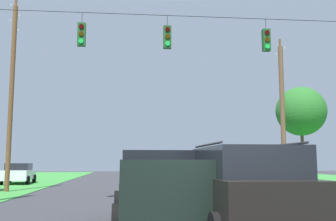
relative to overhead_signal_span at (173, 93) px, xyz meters
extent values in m
cube|color=white|center=(-0.06, -0.53, -4.41)|extent=(2.50, 0.15, 0.01)
cube|color=white|center=(-0.06, 5.72, -4.41)|extent=(2.50, 0.15, 0.01)
cube|color=white|center=(-0.06, 13.74, -4.41)|extent=(2.50, 0.15, 0.01)
cube|color=white|center=(-0.06, 22.33, -4.41)|extent=(2.50, 0.15, 0.01)
cube|color=white|center=(-0.06, 28.77, -4.41)|extent=(2.50, 0.15, 0.01)
cylinder|color=black|center=(0.00, 0.00, 3.28)|extent=(15.80, 0.02, 0.02)
cylinder|color=black|center=(-3.72, 0.00, 3.05)|extent=(0.02, 0.02, 0.46)
cube|color=#19471E|center=(-3.72, 0.00, 2.34)|extent=(0.32, 0.24, 0.95)
cylinder|color=#310503|center=(-3.72, -0.14, 2.64)|extent=(0.20, 0.04, 0.20)
cylinder|color=#352203|center=(-3.72, -0.14, 2.34)|extent=(0.20, 0.04, 0.20)
cylinder|color=green|center=(-3.72, -0.14, 2.04)|extent=(0.20, 0.04, 0.20)
cylinder|color=black|center=(-0.24, 0.00, 3.05)|extent=(0.02, 0.02, 0.46)
cube|color=#19471E|center=(-0.24, 0.00, 2.34)|extent=(0.32, 0.24, 0.95)
cylinder|color=#310503|center=(-0.24, -0.14, 2.64)|extent=(0.20, 0.04, 0.20)
cylinder|color=#352203|center=(-0.24, -0.14, 2.34)|extent=(0.20, 0.04, 0.20)
cylinder|color=green|center=(-0.24, -0.14, 2.04)|extent=(0.20, 0.04, 0.20)
cylinder|color=black|center=(3.98, 0.00, 3.05)|extent=(0.02, 0.02, 0.46)
cube|color=#19471E|center=(3.98, 0.00, 2.34)|extent=(0.32, 0.24, 0.95)
cylinder|color=#310503|center=(3.98, -0.14, 2.64)|extent=(0.20, 0.04, 0.20)
cylinder|color=#352203|center=(3.98, -0.14, 2.34)|extent=(0.20, 0.04, 0.20)
cylinder|color=green|center=(3.98, -0.14, 2.04)|extent=(0.20, 0.04, 0.20)
cube|color=black|center=(-1.00, -5.53, -3.59)|extent=(2.11, 5.44, 0.85)
cube|color=black|center=(-1.01, -4.88, -2.81)|extent=(1.89, 1.94, 0.70)
cube|color=black|center=(-1.91, -6.90, -2.94)|extent=(0.15, 2.38, 0.45)
cube|color=black|center=(-0.03, -6.86, -2.94)|extent=(0.15, 2.38, 0.45)
cube|color=black|center=(-0.95, -8.18, -2.94)|extent=(1.96, 0.14, 0.45)
cylinder|color=black|center=(-2.04, -3.72, -4.01)|extent=(0.30, 0.81, 0.80)
cylinder|color=black|center=(-0.04, -3.68, -4.01)|extent=(0.30, 0.81, 0.80)
cylinder|color=black|center=(0.04, -7.35, -4.01)|extent=(0.30, 0.81, 0.80)
cube|color=black|center=(0.81, -6.97, -3.56)|extent=(2.00, 4.82, 0.95)
cube|color=black|center=(0.81, -7.12, -2.76)|extent=(1.83, 3.22, 0.65)
cylinder|color=black|center=(-0.04, -7.13, -2.38)|extent=(0.08, 2.72, 0.05)
cylinder|color=black|center=(1.66, -7.11, -2.38)|extent=(0.08, 2.72, 0.05)
cylinder|color=black|center=(-0.18, -5.35, -4.03)|extent=(0.27, 0.76, 0.76)
cylinder|color=black|center=(1.77, -5.33, -4.03)|extent=(0.27, 0.76, 0.76)
cube|color=silver|center=(-9.81, 14.80, -3.74)|extent=(2.11, 4.42, 0.70)
cube|color=black|center=(-9.81, 14.80, -3.14)|extent=(1.77, 2.21, 0.50)
cylinder|color=black|center=(-10.81, 16.15, -4.09)|extent=(0.27, 0.65, 0.64)
cylinder|color=black|center=(-9.01, 16.28, -4.09)|extent=(0.27, 0.65, 0.64)
cylinder|color=black|center=(-10.60, 13.32, -4.09)|extent=(0.27, 0.65, 0.64)
cylinder|color=black|center=(-8.81, 13.45, -4.09)|extent=(0.27, 0.65, 0.64)
cylinder|color=brown|center=(7.83, 8.12, 0.06)|extent=(0.30, 0.30, 8.95)
cube|color=brown|center=(7.83, 8.12, 4.14)|extent=(0.12, 0.12, 1.82)
cylinder|color=#B2B7BC|center=(7.83, 8.85, 4.26)|extent=(0.08, 0.08, 0.12)
cylinder|color=#B2B7BC|center=(7.83, 7.39, 4.26)|extent=(0.08, 0.08, 0.12)
cylinder|color=brown|center=(-8.36, 6.96, 0.87)|extent=(0.26, 0.26, 10.56)
cube|color=brown|center=(-8.36, 6.96, 5.75)|extent=(0.12, 0.12, 2.18)
cylinder|color=#B2B7BC|center=(-8.36, 7.83, 5.87)|extent=(0.08, 0.08, 0.12)
cylinder|color=#B2B7BC|center=(-8.36, 6.09, 5.87)|extent=(0.08, 0.08, 0.12)
cube|color=brown|center=(-8.36, 6.96, 4.85)|extent=(0.12, 0.12, 2.06)
cylinder|color=#B2B7BC|center=(-8.36, 7.79, 4.97)|extent=(0.08, 0.08, 0.12)
cylinder|color=#B2B7BC|center=(-8.36, 6.14, 4.97)|extent=(0.08, 0.08, 0.12)
cylinder|color=brown|center=(11.56, 13.72, -2.17)|extent=(0.24, 0.24, 4.48)
ellipsoid|color=#276525|center=(11.56, 13.72, 1.11)|extent=(3.85, 3.85, 3.80)
camera|label=1|loc=(-1.78, -15.90, -2.74)|focal=42.73mm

